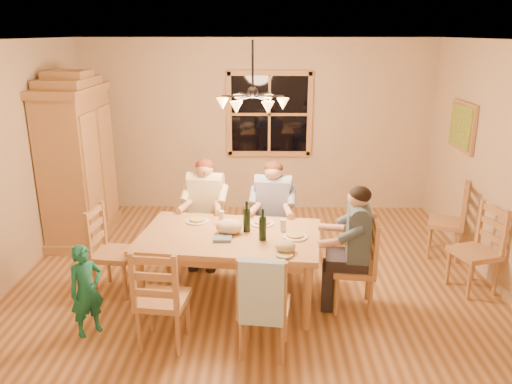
{
  "coord_description": "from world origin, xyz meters",
  "views": [
    {
      "loc": [
        0.13,
        -5.31,
        2.78
      ],
      "look_at": [
        0.03,
        0.1,
        1.03
      ],
      "focal_mm": 35.0,
      "sensor_mm": 36.0,
      "label": 1
    }
  ],
  "objects_px": {
    "child": "(86,290)",
    "chair_spare_back": "(444,234)",
    "chair_near_left": "(164,314)",
    "adult_woman": "(206,198)",
    "chandelier": "(253,101)",
    "dining_table": "(230,243)",
    "armoire": "(78,164)",
    "chair_far_left": "(207,239)",
    "wine_bottle_a": "(247,217)",
    "chair_far_right": "(273,243)",
    "wine_bottle_b": "(263,225)",
    "adult_slate_man": "(356,233)",
    "chair_end_left": "(116,266)",
    "chair_end_right": "(353,281)",
    "chair_spare_front": "(472,265)",
    "chair_near_right": "(264,321)",
    "adult_plaid_man": "(273,201)"
  },
  "relations": [
    {
      "from": "child",
      "to": "chair_spare_back",
      "type": "distance_m",
      "value": 4.39
    },
    {
      "from": "chair_near_left",
      "to": "adult_woman",
      "type": "relative_size",
      "value": 1.13
    },
    {
      "from": "chandelier",
      "to": "dining_table",
      "type": "bearing_deg",
      "value": -115.01
    },
    {
      "from": "armoire",
      "to": "chair_spare_back",
      "type": "distance_m",
      "value": 4.96
    },
    {
      "from": "chair_far_left",
      "to": "armoire",
      "type": "bearing_deg",
      "value": -17.35
    },
    {
      "from": "adult_woman",
      "to": "wine_bottle_a",
      "type": "relative_size",
      "value": 2.65
    },
    {
      "from": "armoire",
      "to": "adult_woman",
      "type": "xyz_separation_m",
      "value": [
        1.83,
        -0.82,
        -0.22
      ]
    },
    {
      "from": "child",
      "to": "chair_far_right",
      "type": "bearing_deg",
      "value": -3.69
    },
    {
      "from": "chair_far_left",
      "to": "adult_woman",
      "type": "distance_m",
      "value": 0.54
    },
    {
      "from": "chair_near_left",
      "to": "wine_bottle_b",
      "type": "height_order",
      "value": "wine_bottle_b"
    },
    {
      "from": "chair_far_right",
      "to": "adult_slate_man",
      "type": "distance_m",
      "value": 1.39
    },
    {
      "from": "adult_slate_man",
      "to": "dining_table",
      "type": "bearing_deg",
      "value": 90.0
    },
    {
      "from": "wine_bottle_b",
      "to": "chair_far_left",
      "type": "bearing_deg",
      "value": 123.2
    },
    {
      "from": "armoire",
      "to": "chair_end_left",
      "type": "bearing_deg",
      "value": -60.32
    },
    {
      "from": "chair_end_right",
      "to": "chair_spare_front",
      "type": "height_order",
      "value": "same"
    },
    {
      "from": "wine_bottle_a",
      "to": "chair_end_right",
      "type": "bearing_deg",
      "value": -11.72
    },
    {
      "from": "armoire",
      "to": "chair_end_right",
      "type": "distance_m",
      "value": 4.03
    },
    {
      "from": "adult_slate_man",
      "to": "chair_spare_back",
      "type": "xyz_separation_m",
      "value": [
        1.39,
        1.31,
        -0.54
      ]
    },
    {
      "from": "child",
      "to": "chair_spare_front",
      "type": "xyz_separation_m",
      "value": [
        3.99,
        0.91,
        -0.15
      ]
    },
    {
      "from": "dining_table",
      "to": "child",
      "type": "bearing_deg",
      "value": -153.09
    },
    {
      "from": "adult_slate_man",
      "to": "chair_spare_front",
      "type": "distance_m",
      "value": 1.55
    },
    {
      "from": "adult_slate_man",
      "to": "wine_bottle_a",
      "type": "height_order",
      "value": "adult_slate_man"
    },
    {
      "from": "chandelier",
      "to": "adult_woman",
      "type": "relative_size",
      "value": 0.88
    },
    {
      "from": "chair_far_left",
      "to": "wine_bottle_a",
      "type": "relative_size",
      "value": 3.0
    },
    {
      "from": "adult_slate_man",
      "to": "chandelier",
      "type": "bearing_deg",
      "value": 65.44
    },
    {
      "from": "child",
      "to": "wine_bottle_a",
      "type": "bearing_deg",
      "value": -17.14
    },
    {
      "from": "armoire",
      "to": "chair_spare_front",
      "type": "relative_size",
      "value": 2.32
    },
    {
      "from": "chair_end_right",
      "to": "chair_spare_front",
      "type": "xyz_separation_m",
      "value": [
        1.39,
        0.4,
        0.0
      ]
    },
    {
      "from": "armoire",
      "to": "adult_slate_man",
      "type": "height_order",
      "value": "armoire"
    },
    {
      "from": "chair_far_right",
      "to": "adult_slate_man",
      "type": "height_order",
      "value": "adult_slate_man"
    },
    {
      "from": "chair_end_right",
      "to": "wine_bottle_a",
      "type": "height_order",
      "value": "wine_bottle_a"
    },
    {
      "from": "chair_near_right",
      "to": "armoire",
      "type": "bearing_deg",
      "value": 140.37
    },
    {
      "from": "chandelier",
      "to": "wine_bottle_b",
      "type": "xyz_separation_m",
      "value": [
        0.11,
        -0.64,
        -1.15
      ]
    },
    {
      "from": "chandelier",
      "to": "armoire",
      "type": "bearing_deg",
      "value": 152.63
    },
    {
      "from": "adult_slate_man",
      "to": "chair_spare_front",
      "type": "height_order",
      "value": "adult_slate_man"
    },
    {
      "from": "chair_far_left",
      "to": "chair_far_right",
      "type": "height_order",
      "value": "same"
    },
    {
      "from": "chair_end_left",
      "to": "adult_plaid_man",
      "type": "xyz_separation_m",
      "value": [
        1.75,
        0.68,
        0.54
      ]
    },
    {
      "from": "chair_near_right",
      "to": "wine_bottle_a",
      "type": "relative_size",
      "value": 3.0
    },
    {
      "from": "chandelier",
      "to": "wine_bottle_b",
      "type": "height_order",
      "value": "chandelier"
    },
    {
      "from": "chair_near_left",
      "to": "adult_plaid_man",
      "type": "bearing_deg",
      "value": 64.8
    },
    {
      "from": "chandelier",
      "to": "chair_spare_front",
      "type": "relative_size",
      "value": 0.78
    },
    {
      "from": "chair_near_left",
      "to": "adult_plaid_man",
      "type": "height_order",
      "value": "adult_plaid_man"
    },
    {
      "from": "chair_end_left",
      "to": "wine_bottle_a",
      "type": "distance_m",
      "value": 1.59
    },
    {
      "from": "child",
      "to": "adult_woman",
      "type": "bearing_deg",
      "value": 15.25
    },
    {
      "from": "wine_bottle_a",
      "to": "chair_spare_front",
      "type": "height_order",
      "value": "wine_bottle_a"
    },
    {
      "from": "chair_near_right",
      "to": "adult_slate_man",
      "type": "relative_size",
      "value": 1.13
    },
    {
      "from": "wine_bottle_a",
      "to": "adult_slate_man",
      "type": "bearing_deg",
      "value": -11.72
    },
    {
      "from": "chair_spare_back",
      "to": "child",
      "type": "bearing_deg",
      "value": 136.03
    },
    {
      "from": "adult_slate_man",
      "to": "armoire",
      "type": "bearing_deg",
      "value": 68.09
    },
    {
      "from": "chair_far_left",
      "to": "child",
      "type": "relative_size",
      "value": 1.09
    }
  ]
}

